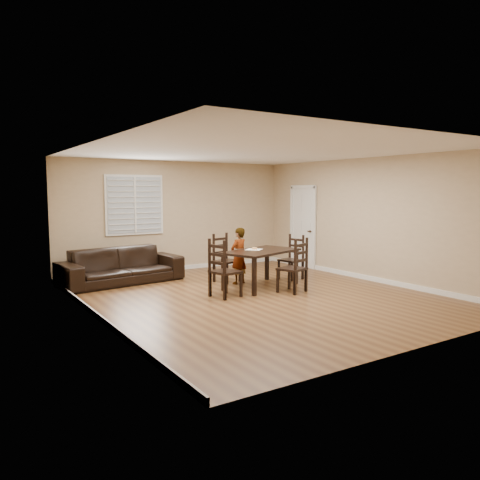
% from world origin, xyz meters
% --- Properties ---
extents(ground, '(7.00, 7.00, 0.00)m').
position_xyz_m(ground, '(0.00, 0.00, 0.00)').
color(ground, brown).
rests_on(ground, ground).
extents(room, '(6.04, 7.04, 2.72)m').
position_xyz_m(room, '(0.04, 0.18, 1.81)').
color(room, tan).
rests_on(room, ground).
extents(dining_table, '(1.84, 1.39, 0.77)m').
position_xyz_m(dining_table, '(0.54, 0.65, 0.68)').
color(dining_table, black).
rests_on(dining_table, ground).
extents(chair_near, '(0.58, 0.56, 1.05)m').
position_xyz_m(chair_near, '(0.22, 1.65, 0.48)').
color(chair_near, black).
rests_on(chair_near, ground).
extents(chair_far, '(0.60, 0.58, 1.07)m').
position_xyz_m(chair_far, '(0.82, -0.18, 0.49)').
color(chair_far, black).
rests_on(chair_far, ground).
extents(chair_left, '(0.54, 0.56, 1.10)m').
position_xyz_m(chair_left, '(-0.65, 0.27, 0.50)').
color(chair_left, black).
rests_on(chair_left, ground).
extents(chair_right, '(0.49, 0.52, 1.00)m').
position_xyz_m(chair_right, '(1.73, 1.03, 0.45)').
color(chair_right, black).
rests_on(chair_right, ground).
extents(child, '(0.50, 0.40, 1.20)m').
position_xyz_m(child, '(0.36, 1.21, 0.60)').
color(child, gray).
rests_on(child, ground).
extents(napkin, '(0.43, 0.43, 0.00)m').
position_xyz_m(napkin, '(0.49, 0.83, 0.77)').
color(napkin, silver).
rests_on(napkin, dining_table).
extents(donut, '(0.11, 0.11, 0.04)m').
position_xyz_m(donut, '(0.51, 0.83, 0.79)').
color(donut, '#D5904C').
rests_on(donut, napkin).
extents(sofa, '(2.68, 1.32, 0.75)m').
position_xyz_m(sofa, '(-1.74, 2.62, 0.38)').
color(sofa, black).
rests_on(sofa, ground).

